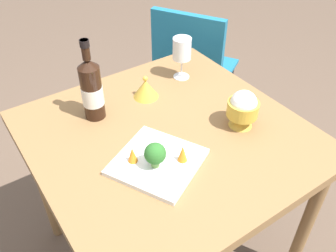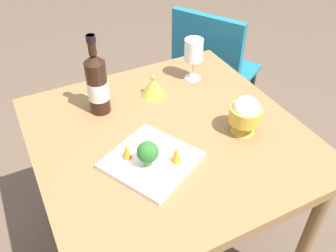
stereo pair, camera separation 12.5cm
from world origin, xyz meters
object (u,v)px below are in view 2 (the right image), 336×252
(rice_bowl_lid, at_px, (153,87))
(serving_plate, at_px, (151,161))
(broccoli_floret, at_px, (148,153))
(rice_bowl, at_px, (245,114))
(carrot_garnish_right, at_px, (176,154))
(wine_glass, at_px, (194,51))
(carrot_garnish_left, at_px, (127,151))
(chair_near_window, at_px, (211,66))
(wine_bottle, at_px, (97,84))

(rice_bowl_lid, distance_m, serving_plate, 0.38)
(serving_plate, height_order, broccoli_floret, broccoli_floret)
(rice_bowl, height_order, carrot_garnish_right, rice_bowl)
(serving_plate, bearing_deg, rice_bowl, -0.91)
(wine_glass, bearing_deg, carrot_garnish_left, -142.16)
(chair_near_window, distance_m, rice_bowl, 0.86)
(rice_bowl_lid, bearing_deg, wine_bottle, -179.68)
(chair_near_window, xyz_separation_m, rice_bowl_lid, (-0.54, -0.39, 0.25))
(wine_glass, relative_size, carrot_garnish_left, 3.29)
(rice_bowl, xyz_separation_m, carrot_garnish_right, (-0.29, -0.04, -0.03))
(serving_plate, bearing_deg, carrot_garnish_left, 148.39)
(wine_glass, xyz_separation_m, broccoli_floret, (-0.39, -0.39, -0.06))
(wine_glass, height_order, broccoli_floret, wine_glass)
(carrot_garnish_right, bearing_deg, wine_bottle, 107.11)
(wine_glass, relative_size, serving_plate, 0.53)
(wine_glass, height_order, carrot_garnish_left, wine_glass)
(wine_glass, distance_m, broccoli_floret, 0.55)
(wine_glass, xyz_separation_m, carrot_garnish_left, (-0.43, -0.34, -0.09))
(rice_bowl, bearing_deg, wine_glass, 87.54)
(wine_bottle, distance_m, rice_bowl_lid, 0.23)
(wine_bottle, bearing_deg, rice_bowl, -40.28)
(chair_near_window, height_order, wine_glass, wine_glass)
(wine_bottle, height_order, serving_plate, wine_bottle)
(wine_bottle, height_order, broccoli_floret, wine_bottle)
(carrot_garnish_left, bearing_deg, carrot_garnish_right, -33.18)
(chair_near_window, relative_size, rice_bowl_lid, 8.50)
(wine_glass, distance_m, rice_bowl, 0.39)
(wine_glass, relative_size, broccoli_floret, 2.09)
(rice_bowl_lid, bearing_deg, broccoli_floret, -117.47)
(rice_bowl_lid, xyz_separation_m, carrot_garnish_left, (-0.23, -0.30, 0.01))
(rice_bowl_lid, xyz_separation_m, broccoli_floret, (-0.18, -0.36, 0.03))
(serving_plate, bearing_deg, wine_glass, 45.65)
(rice_bowl, bearing_deg, carrot_garnish_left, 173.75)
(wine_glass, xyz_separation_m, serving_plate, (-0.37, -0.38, -0.12))
(rice_bowl, bearing_deg, rice_bowl_lid, 118.28)
(broccoli_floret, height_order, carrot_garnish_left, broccoli_floret)
(broccoli_floret, bearing_deg, serving_plate, 43.95)
(wine_bottle, bearing_deg, wine_glass, 5.38)
(broccoli_floret, bearing_deg, chair_near_window, 46.07)
(rice_bowl, bearing_deg, chair_near_window, 64.49)
(wine_glass, distance_m, serving_plate, 0.54)
(wine_glass, relative_size, rice_bowl_lid, 1.79)
(wine_bottle, distance_m, rice_bowl, 0.53)
(wine_glass, distance_m, rice_bowl_lid, 0.22)
(rice_bowl, distance_m, serving_plate, 0.36)
(carrot_garnish_right, bearing_deg, rice_bowl, 7.84)
(chair_near_window, xyz_separation_m, broccoli_floret, (-0.72, -0.75, 0.28))
(carrot_garnish_left, bearing_deg, serving_plate, -31.61)
(rice_bowl_lid, bearing_deg, rice_bowl, -61.72)
(wine_bottle, height_order, rice_bowl_lid, wine_bottle)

